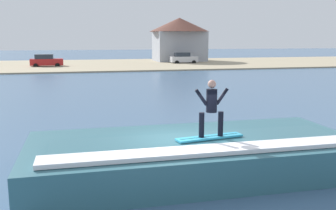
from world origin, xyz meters
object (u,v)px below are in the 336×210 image
surfboard (209,137)px  surfer (211,106)px  car_near_shore (46,61)px  car_far_shore (183,58)px  house_gabled_white (179,37)px  wave_crest (194,155)px

surfboard → surfer: (0.03, -0.02, 0.96)m
surfboard → car_near_shore: (-7.94, 46.56, -0.24)m
car_far_shore → house_gabled_white: bearing=81.4°
car_far_shore → house_gabled_white: size_ratio=0.41×
surfboard → house_gabled_white: bearing=75.7°
surfer → house_gabled_white: house_gabled_white is taller
car_near_shore → house_gabled_white: house_gabled_white is taller
surfer → wave_crest: bearing=128.8°
wave_crest → surfboard: 0.84m
wave_crest → surfer: surfer is taller
surfboard → car_near_shore: size_ratio=0.47×
wave_crest → house_gabled_white: 56.17m
car_near_shore → house_gabled_white: (21.88, 8.06, 3.46)m
car_near_shore → car_far_shore: size_ratio=1.05×
car_near_shore → house_gabled_white: 23.57m
wave_crest → house_gabled_white: size_ratio=0.96×
wave_crest → surfboard: bearing=-52.4°
wave_crest → car_near_shore: car_near_shore is taller
wave_crest → surfboard: surfboard is taller
car_far_shore → house_gabled_white: (0.91, 5.96, 3.46)m
surfboard → car_near_shore: bearing=99.7°
wave_crest → car_near_shore: size_ratio=2.23×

